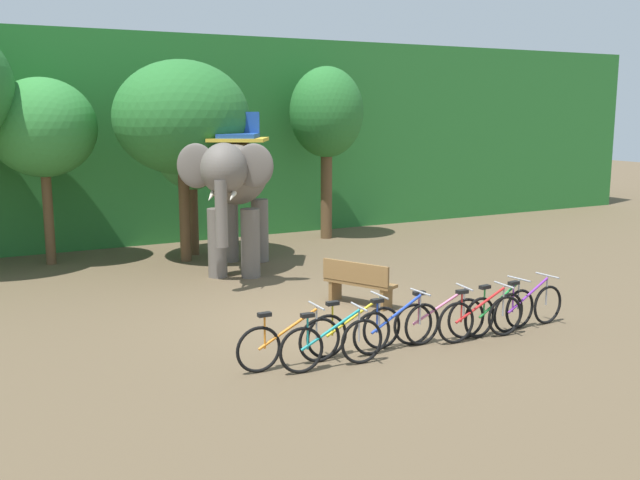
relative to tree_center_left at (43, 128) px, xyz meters
name	(u,v)px	position (x,y,z in m)	size (l,w,h in m)	color
ground_plane	(331,318)	(3.85, -7.57, -3.38)	(80.00, 80.00, 0.00)	brown
foliage_hedge	(151,136)	(3.85, 4.44, -0.40)	(36.00, 6.00, 5.96)	#28702D
tree_center_left	(43,128)	(0.00, 0.00, 0.00)	(2.60, 2.60, 4.61)	brown
tree_left	(182,118)	(3.12, -1.22, 0.24)	(3.38, 3.38, 5.06)	brown
tree_far_left	(191,134)	(3.57, -0.53, -0.17)	(2.21, 2.21, 4.71)	brown
tree_right	(326,114)	(7.92, 0.04, 0.32)	(2.18, 2.18, 5.08)	brown
elephant	(236,180)	(3.82, -3.04, -1.18)	(3.21, 4.06, 3.78)	#665E56
bike_orange	(289,343)	(2.04, -9.57, -3.00)	(1.71, 0.52, 0.92)	black
bike_teal	(332,344)	(2.58, -9.91, -3.00)	(1.71, 0.52, 0.92)	black
bike_yellow	(355,330)	(3.23, -9.49, -3.00)	(1.71, 0.52, 0.92)	black
bike_blue	(397,327)	(3.93, -9.66, -3.00)	(1.71, 0.52, 0.92)	black
bike_pink	(440,320)	(4.78, -9.65, -3.00)	(1.70, 0.52, 0.92)	black
bike_red	(481,318)	(5.47, -9.87, -3.00)	(1.71, 0.52, 0.92)	black
bike_green	(500,311)	(6.01, -9.74, -3.00)	(1.71, 0.52, 0.92)	black
bike_purple	(528,307)	(6.65, -9.76, -3.00)	(1.71, 0.52, 0.92)	black
wooden_bench	(358,282)	(4.78, -7.02, -2.91)	(1.03, 1.53, 0.89)	brown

